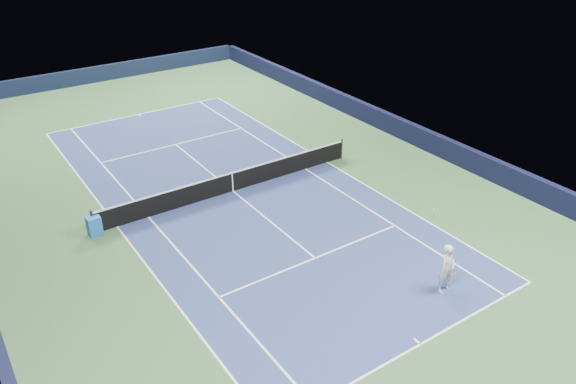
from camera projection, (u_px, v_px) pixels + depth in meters
ground at (233, 191)px, 25.94m from camera, size 40.00×40.00×0.00m
wall_far at (97, 74)px, 40.06m from camera, size 22.00×0.35×1.10m
wall_right at (404, 130)px, 30.98m from camera, size 0.35×40.00×1.10m
court_surface at (233, 191)px, 25.94m from camera, size 10.97×23.77×0.01m
baseline_far at (139, 114)px, 34.56m from camera, size 10.97×0.08×0.00m
baseline_near at (421, 344)px, 17.31m from camera, size 10.97×0.08×0.00m
sideline_doubles_right at (327, 162)px, 28.62m from camera, size 0.08×23.77×0.00m
sideline_doubles_left at (117, 227)px, 23.24m from camera, size 0.08×23.77×0.00m
sideline_singles_right at (305, 169)px, 27.95m from camera, size 0.08×23.77×0.00m
sideline_singles_left at (148, 217)px, 23.91m from camera, size 0.08×23.77×0.00m
service_line_far at (176, 144)px, 30.58m from camera, size 8.23×0.08×0.00m
service_line_near at (315, 258)px, 21.29m from camera, size 8.23×0.08×0.00m
center_service_line at (233, 191)px, 25.93m from camera, size 0.08×12.80×0.00m
center_mark_far at (140, 115)px, 34.45m from camera, size 0.08×0.30×0.00m
center_mark_near at (417, 341)px, 17.41m from camera, size 0.08×0.30×0.00m
tennis_net at (232, 182)px, 25.69m from camera, size 12.90×0.10×1.07m
sponsor_cube at (94, 226)px, 22.50m from camera, size 0.59×0.49×0.86m
tennis_player at (447, 268)px, 19.19m from camera, size 0.85×1.31×2.76m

